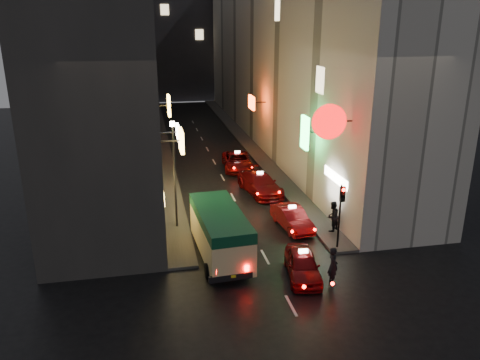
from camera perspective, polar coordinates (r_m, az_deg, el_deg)
building_left at (r=46.61m, az=-14.90°, el=14.85°), size 7.44×52.00×18.00m
building_right at (r=48.47m, az=5.03°, el=15.49°), size 8.19×52.00×18.00m
building_far at (r=78.68m, az=-7.73°, el=17.95°), size 30.00×10.00×22.00m
sidewalk_left at (r=47.87m, az=-9.54°, el=4.45°), size 1.50×52.00×0.15m
sidewalk_right at (r=48.84m, az=0.50°, el=4.99°), size 1.50×52.00×0.15m
minibus at (r=23.75m, az=-2.45°, el=-5.93°), size 2.49×6.13×2.58m
taxi_near at (r=22.61m, az=7.66°, el=-9.97°), size 2.60×4.83×1.63m
taxi_second at (r=27.66m, az=6.36°, el=-4.43°), size 2.42×4.78×1.63m
taxi_third at (r=33.10m, az=2.45°, el=-0.24°), size 3.02×5.56×1.85m
taxi_far at (r=38.66m, az=-0.32°, el=2.48°), size 2.49×5.21×1.78m
pedestrian_crossing at (r=22.17m, az=11.29°, el=-9.92°), size 0.46×0.70×2.06m
pedestrian_sidewalk at (r=27.18m, az=11.22°, el=-4.13°), size 0.89×0.83×2.01m
traffic_light at (r=24.63m, az=12.26°, el=-2.79°), size 0.26×0.43×3.50m
lamp_post at (r=26.65m, az=-8.01°, el=1.46°), size 0.28×0.28×6.22m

